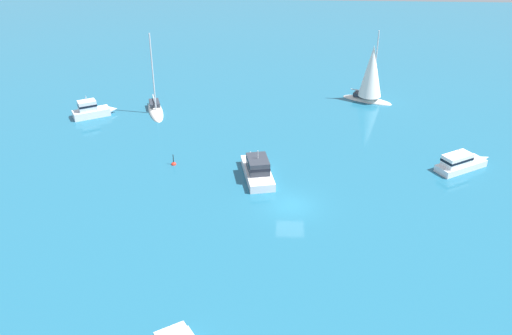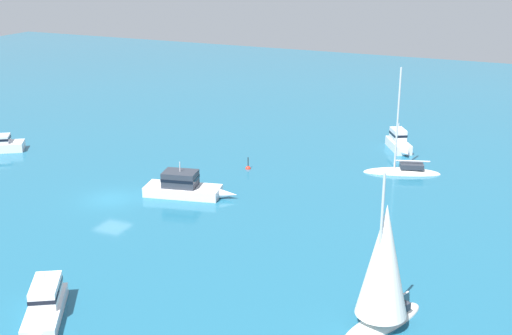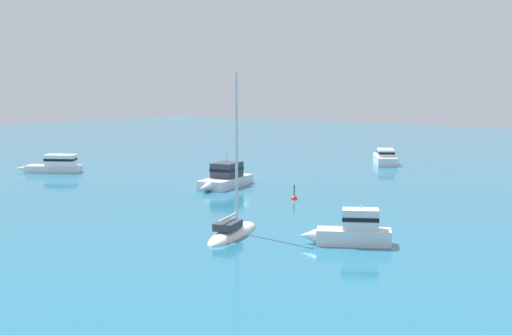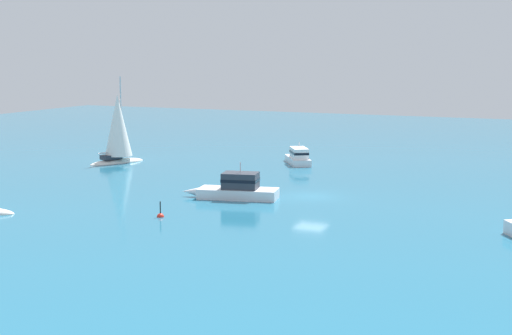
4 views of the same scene
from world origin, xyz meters
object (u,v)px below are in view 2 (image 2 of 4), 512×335
(ketch, at_px, (403,172))
(motor_cruiser_1, at_px, (45,304))
(motor_cruiser, at_px, (184,186))
(sailboat, at_px, (384,271))
(launch, at_px, (399,142))
(channel_buoy, at_px, (248,168))

(ketch, height_order, motor_cruiser_1, ketch)
(motor_cruiser, relative_size, sailboat, 0.84)
(launch, distance_m, motor_cruiser, 23.91)
(sailboat, bearing_deg, ketch, -145.27)
(motor_cruiser, bearing_deg, motor_cruiser_1, -95.34)
(sailboat, height_order, channel_buoy, sailboat)
(ketch, distance_m, sailboat, 26.36)
(ketch, relative_size, channel_buoy, 7.48)
(launch, relative_size, channel_buoy, 3.74)
(motor_cruiser, bearing_deg, channel_buoy, 64.96)
(motor_cruiser, bearing_deg, sailboat, -45.36)
(launch, bearing_deg, motor_cruiser, -63.32)
(launch, xyz_separation_m, sailboat, (6.50, -32.83, 2.44))
(channel_buoy, bearing_deg, launch, 45.68)
(motor_cruiser, distance_m, channel_buoy, 8.63)
(sailboat, xyz_separation_m, channel_buoy, (-17.78, 21.27, -3.22))
(motor_cruiser, relative_size, motor_cruiser_1, 1.26)
(ketch, distance_m, launch, 7.34)
(sailboat, distance_m, motor_cruiser_1, 18.78)
(sailboat, relative_size, motor_cruiser_1, 1.50)
(motor_cruiser, distance_m, motor_cruiser_1, 19.74)
(launch, relative_size, motor_cruiser_1, 0.81)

